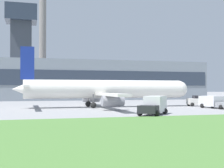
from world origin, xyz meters
TOP-DOWN VIEW (x-y plane):
  - ground_plane at (0.00, 0.00)m, footprint 400.00×400.00m
  - terminal_building at (-1.11, 36.38)m, footprint 69.80×15.54m
  - smokestack_left at (-8.93, 66.23)m, footprint 2.91×2.91m
  - airplane at (-2.39, 0.17)m, footprint 29.33×28.19m
  - pushback_tug at (13.99, -0.97)m, footprint 3.43×2.86m
  - baggage_truck at (13.52, -7.00)m, footprint 3.57×5.88m
  - fuel_truck at (-0.21, -15.47)m, footprint 4.97×5.50m
  - ground_crew_person at (1.13, -11.45)m, footprint 0.51×0.51m

SIDE VIEW (x-z plane):
  - ground_plane at x=0.00m, z-range 0.00..0.00m
  - pushback_tug at x=13.99m, z-range -0.10..1.73m
  - baggage_truck at x=13.52m, z-range 0.01..1.89m
  - ground_crew_person at x=1.13m, z-range 0.02..1.89m
  - fuel_truck at x=-0.21m, z-range -0.01..2.15m
  - airplane at x=-2.39m, z-range -1.90..7.60m
  - terminal_building at x=-1.11m, z-range -6.56..18.31m
  - smokestack_left at x=-8.93m, z-range 0.12..41.65m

